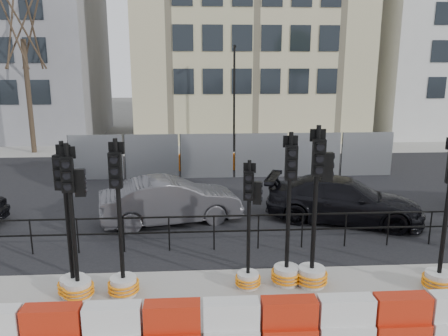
{
  "coord_description": "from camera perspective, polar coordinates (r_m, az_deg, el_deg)",
  "views": [
    {
      "loc": [
        -1.61,
        -9.8,
        4.89
      ],
      "look_at": [
        -0.82,
        3.0,
        1.87
      ],
      "focal_mm": 35.0,
      "sensor_mm": 36.0,
      "label": 1
    }
  ],
  "objects": [
    {
      "name": "ground",
      "position": [
        11.07,
        5.34,
        -13.03
      ],
      "size": [
        120.0,
        120.0,
        0.0
      ],
      "primitive_type": "plane",
      "color": "#51514C",
      "rests_on": "ground"
    },
    {
      "name": "road",
      "position": [
        17.57,
        1.86,
        -2.88
      ],
      "size": [
        40.0,
        14.0,
        0.03
      ],
      "primitive_type": "cube",
      "color": "black",
      "rests_on": "ground"
    },
    {
      "name": "sidewalk_far",
      "position": [
        26.31,
        0.03,
        2.55
      ],
      "size": [
        40.0,
        4.0,
        0.02
      ],
      "primitive_type": "cube",
      "color": "gray",
      "rests_on": "ground"
    },
    {
      "name": "building_grey",
      "position": [
        34.18,
        -25.79,
        15.52
      ],
      "size": [
        11.0,
        9.06,
        14.0
      ],
      "color": "gray",
      "rests_on": "ground"
    },
    {
      "name": "building_cream",
      "position": [
        32.25,
        3.11,
        20.54
      ],
      "size": [
        15.0,
        10.06,
        18.0
      ],
      "color": "beige",
      "rests_on": "ground"
    },
    {
      "name": "kerb_railing",
      "position": [
        11.88,
        4.52,
        -7.51
      ],
      "size": [
        18.0,
        0.04,
        1.0
      ],
      "color": "black",
      "rests_on": "ground"
    },
    {
      "name": "heras_fencing",
      "position": [
        19.99,
        -0.24,
        1.18
      ],
      "size": [
        14.33,
        1.72,
        2.0
      ],
      "color": "gray",
      "rests_on": "ground"
    },
    {
      "name": "lamp_post_far",
      "position": [
        24.93,
        1.34,
        9.4
      ],
      "size": [
        0.12,
        0.56,
        6.0
      ],
      "color": "black",
      "rests_on": "ground"
    },
    {
      "name": "tree_bare_far",
      "position": [
        27.04,
        -24.85,
        15.81
      ],
      "size": [
        2.0,
        2.0,
        9.0
      ],
      "color": "#473828",
      "rests_on": "ground"
    },
    {
      "name": "barrier_row",
      "position": [
        8.49,
        8.44,
        -19.12
      ],
      "size": [
        13.6,
        0.5,
        0.8
      ],
      "color": "red",
      "rests_on": "ground"
    },
    {
      "name": "traffic_signal_a",
      "position": [
        10.14,
        -19.31,
        -11.92
      ],
      "size": [
        0.67,
        0.67,
        3.41
      ],
      "rotation": [
        0.0,
        0.0,
        -0.17
      ],
      "color": "white",
      "rests_on": "ground"
    },
    {
      "name": "traffic_signal_b",
      "position": [
        9.93,
        -18.69,
        -11.77
      ],
      "size": [
        0.67,
        0.67,
        3.39
      ],
      "rotation": [
        0.0,
        0.0,
        0.1
      ],
      "color": "white",
      "rests_on": "ground"
    },
    {
      "name": "traffic_signal_c",
      "position": [
        9.84,
        -13.16,
        -12.23
      ],
      "size": [
        0.68,
        0.68,
        3.47
      ],
      "rotation": [
        0.0,
        0.0,
        -0.03
      ],
      "color": "white",
      "rests_on": "ground"
    },
    {
      "name": "traffic_signal_d",
      "position": [
        9.92,
        3.23,
        -11.75
      ],
      "size": [
        0.58,
        0.58,
        2.94
      ],
      "rotation": [
        0.0,
        0.0,
        -0.22
      ],
      "color": "white",
      "rests_on": "ground"
    },
    {
      "name": "traffic_signal_e",
      "position": [
        10.14,
        8.24,
        -11.15
      ],
      "size": [
        0.69,
        0.69,
        3.52
      ],
      "rotation": [
        0.0,
        0.0,
        -0.04
      ],
      "color": "white",
      "rests_on": "ground"
    },
    {
      "name": "traffic_signal_f",
      "position": [
        10.1,
        11.61,
        -10.46
      ],
      "size": [
        0.72,
        0.72,
        3.68
      ],
      "rotation": [
        0.0,
        0.0,
        -0.07
      ],
      "color": "white",
      "rests_on": "ground"
    },
    {
      "name": "traffic_signal_g",
      "position": [
        10.88,
        26.46,
        -10.72
      ],
      "size": [
        0.69,
        0.69,
        3.52
      ],
      "rotation": [
        0.0,
        0.0,
        -0.33
      ],
      "color": "white",
      "rests_on": "ground"
    },
    {
      "name": "car_b",
      "position": [
        13.93,
        -6.95,
        -4.24
      ],
      "size": [
        3.5,
        5.09,
        1.45
      ],
      "primitive_type": "imported",
      "rotation": [
        0.0,
        0.0,
        1.8
      ],
      "color": "#414145",
      "rests_on": "ground"
    },
    {
      "name": "car_c",
      "position": [
        14.47,
        15.31,
        -4.04
      ],
      "size": [
        5.11,
        6.15,
        1.42
      ],
      "primitive_type": "imported",
      "rotation": [
        0.0,
        0.0,
        1.22
      ],
      "color": "black",
      "rests_on": "ground"
    }
  ]
}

